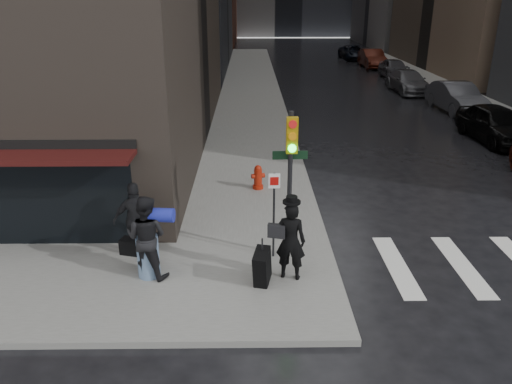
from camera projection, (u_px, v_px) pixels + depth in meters
ground at (254, 289)px, 11.20m from camera, size 140.00×140.00×0.00m
sidewalk_left at (251, 85)px, 36.27m from camera, size 4.00×50.00×0.15m
sidewalk_right at (435, 84)px, 36.43m from camera, size 3.00×50.00×0.15m
man_overcoat at (285, 245)px, 11.03m from camera, size 1.25×0.96×2.03m
man_jeans at (146, 237)px, 11.12m from camera, size 1.37×1.02×1.96m
man_greycoat at (137, 220)px, 12.06m from camera, size 1.19×0.73×1.89m
traffic_light at (289, 167)px, 11.40m from camera, size 0.90×0.42×3.62m
fire_hydrant at (258, 178)px, 16.49m from camera, size 0.47×0.36×0.81m
parked_car_1 at (495, 124)px, 22.22m from camera, size 2.17×4.87×1.63m
parked_car_2 at (456, 97)px, 27.94m from camera, size 2.02×5.02×1.62m
parked_car_3 at (408, 81)px, 33.67m from camera, size 2.27×5.04×1.43m
parked_car_4 at (394, 69)px, 39.38m from camera, size 1.79×4.39×1.49m
parked_car_5 at (372, 59)px, 45.05m from camera, size 1.75×4.93×1.62m
parked_car_6 at (354, 52)px, 50.80m from camera, size 2.63×5.19×1.40m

